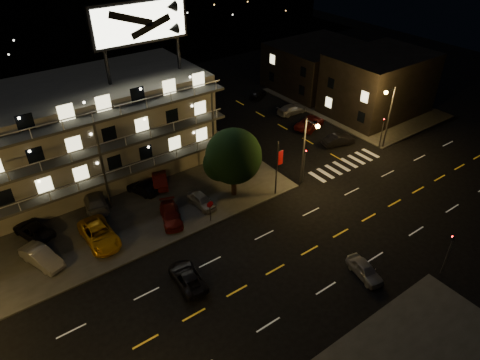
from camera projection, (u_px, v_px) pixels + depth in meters
ground at (293, 260)px, 37.23m from camera, size 140.00×140.00×0.00m
curb_nw at (60, 204)px, 43.83m from camera, size 44.00×24.00×0.15m
curb_ne at (352, 102)px, 65.26m from camera, size 16.00×24.00×0.15m
motel at (76, 133)px, 45.48m from camera, size 28.00×13.80×18.10m
side_bldg_front at (378, 84)px, 60.24m from camera, size 14.06×10.00×8.50m
side_bldg_back at (317, 66)px, 68.73m from camera, size 14.06×12.00×7.00m
streetlight_nc at (306, 146)px, 43.95m from camera, size 0.44×1.92×8.00m
streetlight_ne at (388, 112)px, 50.84m from camera, size 1.92×0.44×8.00m
signal_nw at (304, 162)px, 45.90m from camera, size 0.20×0.27×4.60m
signal_sw at (449, 251)px, 34.47m from camera, size 0.20×0.27×4.60m
signal_ne at (382, 129)px, 52.24m from camera, size 0.27×0.20×4.60m
banner_north at (277, 167)px, 43.45m from camera, size 0.83×0.16×6.40m
stop_sign at (210, 208)px, 40.58m from camera, size 0.91×0.11×2.61m
tree at (233, 158)px, 42.70m from camera, size 5.93×5.71×7.47m
lot_car_1 at (41, 257)px, 36.28m from camera, size 3.00×4.70×1.46m
lot_car_2 at (99, 234)px, 38.63m from camera, size 2.54×5.48×1.52m
lot_car_3 at (171, 215)px, 41.16m from camera, size 3.09×4.75×1.28m
lot_car_4 at (202, 200)px, 43.16m from camera, size 1.70×3.76×1.25m
lot_car_6 at (33, 230)px, 39.37m from camera, size 3.43×4.93×1.25m
lot_car_7 at (94, 200)px, 42.95m from camera, size 2.98×5.53×1.52m
lot_car_8 at (142, 188)px, 45.01m from camera, size 2.83×4.05×1.28m
lot_car_9 at (159, 178)px, 46.31m from camera, size 3.04×4.60×1.43m
side_car_0 at (338, 140)px, 53.93m from camera, size 4.47×2.48×1.40m
side_car_1 at (310, 123)px, 57.93m from camera, size 5.71×3.93×1.45m
side_car_2 at (292, 109)px, 61.69m from camera, size 4.63×1.90×1.34m
side_car_3 at (258, 94)px, 66.58m from camera, size 3.86×2.80×1.22m
road_car_east at (365, 270)px, 35.39m from camera, size 2.15×3.85×1.24m
road_car_west at (187, 277)px, 34.69m from camera, size 2.41×4.55×1.22m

